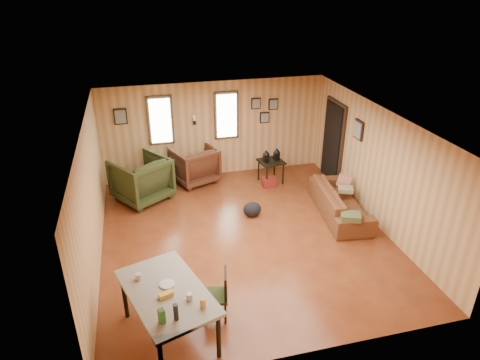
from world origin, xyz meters
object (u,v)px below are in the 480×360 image
object	(u,v)px
end_table	(168,169)
sofa	(341,197)
recliner_brown	(194,163)
recliner_green	(141,177)
side_table	(271,160)
dining_table	(167,295)

from	to	relation	value
end_table	sofa	bearing A→B (deg)	-35.25
recliner_brown	end_table	world-z (taller)	recliner_brown
recliner_green	side_table	bearing A→B (deg)	148.51
recliner_brown	end_table	size ratio (longest dim) A/B	1.45
recliner_green	side_table	distance (m)	3.12
recliner_brown	end_table	bearing A→B (deg)	-28.26
end_table	side_table	world-z (taller)	side_table
sofa	recliner_green	xyz separation A→B (m)	(-4.09, 1.71, 0.15)
sofa	dining_table	bearing A→B (deg)	130.52
recliner_brown	side_table	distance (m)	1.89
sofa	dining_table	world-z (taller)	dining_table
recliner_green	dining_table	world-z (taller)	recliner_green
dining_table	side_table	bearing A→B (deg)	38.50
recliner_brown	dining_table	xyz separation A→B (m)	(-1.10, -4.91, 0.25)
recliner_brown	dining_table	bearing A→B (deg)	56.83
sofa	side_table	bearing A→B (deg)	34.98
sofa	end_table	distance (m)	4.20
side_table	end_table	bearing A→B (deg)	166.53
recliner_green	end_table	size ratio (longest dim) A/B	1.63
end_table	side_table	size ratio (longest dim) A/B	0.77
sofa	recliner_brown	bearing A→B (deg)	57.08
side_table	recliner_green	bearing A→B (deg)	-177.75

